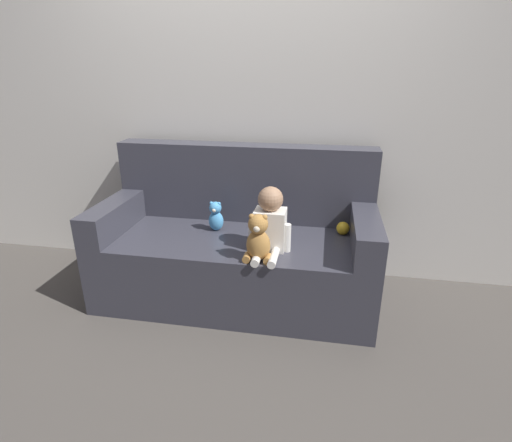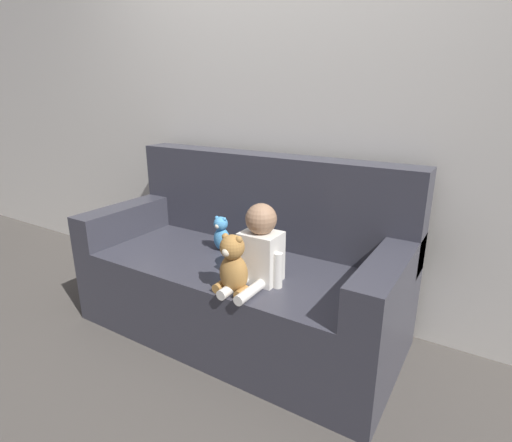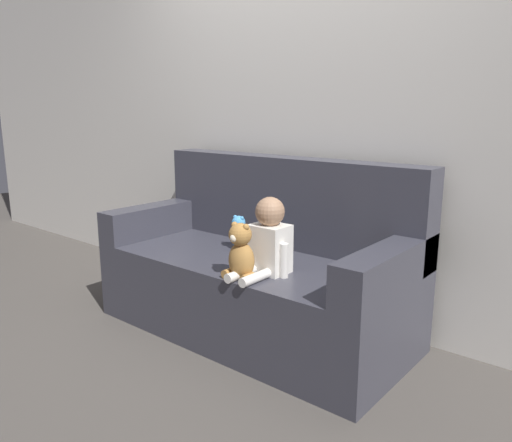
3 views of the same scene
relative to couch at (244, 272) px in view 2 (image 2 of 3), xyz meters
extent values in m
plane|color=#4C4742|center=(0.00, -0.06, -0.34)|extent=(12.00, 12.00, 0.00)
cube|color=silver|center=(0.00, 0.43, 0.96)|extent=(8.00, 0.05, 2.60)
cube|color=#383842|center=(0.00, -0.06, -0.11)|extent=(1.77, 0.80, 0.45)
cube|color=#383842|center=(0.00, 0.25, 0.37)|extent=(1.77, 0.18, 0.53)
cube|color=#383842|center=(-0.80, -0.06, 0.21)|extent=(0.16, 0.80, 0.19)
cube|color=#383842|center=(0.80, -0.06, 0.21)|extent=(0.16, 0.80, 0.19)
cube|color=white|center=(0.25, -0.22, 0.23)|extent=(0.18, 0.15, 0.24)
sphere|color=#A37A5B|center=(0.25, -0.22, 0.42)|extent=(0.15, 0.15, 0.15)
cylinder|color=white|center=(0.20, -0.39, 0.13)|extent=(0.05, 0.19, 0.05)
cylinder|color=white|center=(0.29, -0.39, 0.13)|extent=(0.05, 0.19, 0.05)
cylinder|color=white|center=(0.14, -0.24, 0.20)|extent=(0.04, 0.04, 0.17)
cylinder|color=white|center=(0.35, -0.24, 0.20)|extent=(0.04, 0.04, 0.17)
ellipsoid|color=#AD7A3D|center=(0.20, -0.39, 0.20)|extent=(0.13, 0.11, 0.18)
sphere|color=#AD7A3D|center=(0.20, -0.40, 0.33)|extent=(0.11, 0.11, 0.11)
sphere|color=#AD7A3D|center=(0.17, -0.40, 0.37)|extent=(0.03, 0.03, 0.03)
sphere|color=#AD7A3D|center=(0.24, -0.40, 0.37)|extent=(0.03, 0.03, 0.03)
sphere|color=beige|center=(0.20, -0.44, 0.32)|extent=(0.04, 0.04, 0.04)
cylinder|color=#AD7A3D|center=(0.15, -0.41, 0.13)|extent=(0.04, 0.07, 0.04)
cylinder|color=#AD7A3D|center=(0.26, -0.41, 0.13)|extent=(0.04, 0.07, 0.04)
ellipsoid|color=#4C9EDB|center=(-0.15, -0.01, 0.18)|extent=(0.10, 0.08, 0.13)
sphere|color=#4C9EDB|center=(-0.15, -0.01, 0.27)|extent=(0.08, 0.08, 0.08)
sphere|color=#4C9EDB|center=(-0.17, -0.01, 0.30)|extent=(0.02, 0.02, 0.02)
sphere|color=#4C9EDB|center=(-0.12, -0.01, 0.30)|extent=(0.02, 0.02, 0.02)
sphere|color=beige|center=(-0.15, -0.05, 0.27)|extent=(0.03, 0.03, 0.03)
sphere|color=gold|center=(0.68, 0.07, 0.15)|extent=(0.08, 0.08, 0.08)
camera|label=1|loc=(0.55, -2.37, 1.14)|focal=28.00mm
camera|label=2|loc=(1.15, -1.72, 0.98)|focal=28.00mm
camera|label=3|loc=(1.72, -2.11, 0.91)|focal=35.00mm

